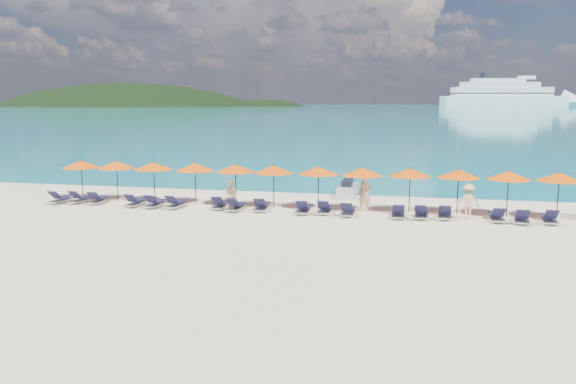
# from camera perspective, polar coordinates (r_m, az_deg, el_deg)

# --- Properties ---
(ground) EXTENTS (1400.00, 1400.00, 0.00)m
(ground) POSITION_cam_1_polar(r_m,az_deg,el_deg) (24.41, -1.52, -3.88)
(ground) COLOR beige
(sea) EXTENTS (1600.00, 1300.00, 0.01)m
(sea) POSITION_cam_1_polar(r_m,az_deg,el_deg) (683.12, 12.09, 8.54)
(sea) COLOR #1FA9B2
(sea) RESTS_ON ground
(headland_main) EXTENTS (374.00, 242.00, 126.50)m
(headland_main) POSITION_cam_1_polar(r_m,az_deg,el_deg) (642.20, -16.09, 4.96)
(headland_main) COLOR black
(headland_main) RESTS_ON ground
(headland_small) EXTENTS (162.00, 126.00, 85.50)m
(headland_small) POSITION_cam_1_polar(r_m,az_deg,el_deg) (604.87, -2.52, 5.36)
(headland_small) COLOR black
(headland_small) RESTS_ON ground
(cruise_ship) EXTENTS (134.77, 50.85, 37.15)m
(cruise_ship) POSITION_cam_1_polar(r_m,az_deg,el_deg) (560.40, 22.18, 8.96)
(cruise_ship) COLOR white
(cruise_ship) RESTS_ON ground
(jetski) EXTENTS (1.05, 2.71, 0.96)m
(jetski) POSITION_cam_1_polar(r_m,az_deg,el_deg) (33.07, 6.06, 0.23)
(jetski) COLOR #B7B7C7
(jetski) RESTS_ON ground
(beachgoer_a) EXTENTS (0.74, 0.58, 1.81)m
(beachgoer_a) POSITION_cam_1_polar(r_m,az_deg,el_deg) (28.58, 7.82, -0.19)
(beachgoer_a) COLOR #DBAD80
(beachgoer_a) RESTS_ON ground
(beachgoer_b) EXTENTS (0.89, 0.80, 1.59)m
(beachgoer_b) POSITION_cam_1_polar(r_m,az_deg,el_deg) (28.71, -5.89, -0.33)
(beachgoer_b) COLOR #DBAD80
(beachgoer_b) RESTS_ON ground
(beachgoer_c) EXTENTS (1.11, 0.56, 1.68)m
(beachgoer_c) POSITION_cam_1_polar(r_m,az_deg,el_deg) (27.89, 17.84, -0.91)
(beachgoer_c) COLOR #DBAD80
(beachgoer_c) RESTS_ON ground
(umbrella_0) EXTENTS (2.10, 2.10, 2.28)m
(umbrella_0) POSITION_cam_1_polar(r_m,az_deg,el_deg) (33.75, -20.27, 2.67)
(umbrella_0) COLOR black
(umbrella_0) RESTS_ON ground
(umbrella_1) EXTENTS (2.10, 2.10, 2.28)m
(umbrella_1) POSITION_cam_1_polar(r_m,az_deg,el_deg) (32.78, -17.03, 2.66)
(umbrella_1) COLOR black
(umbrella_1) RESTS_ON ground
(umbrella_2) EXTENTS (2.10, 2.10, 2.28)m
(umbrella_2) POSITION_cam_1_polar(r_m,az_deg,el_deg) (31.65, -13.49, 2.59)
(umbrella_2) COLOR black
(umbrella_2) RESTS_ON ground
(umbrella_3) EXTENTS (2.10, 2.10, 2.28)m
(umbrella_3) POSITION_cam_1_polar(r_m,az_deg,el_deg) (30.74, -9.43, 2.53)
(umbrella_3) COLOR black
(umbrella_3) RESTS_ON ground
(umbrella_4) EXTENTS (2.10, 2.10, 2.28)m
(umbrella_4) POSITION_cam_1_polar(r_m,az_deg,el_deg) (29.87, -5.36, 2.42)
(umbrella_4) COLOR black
(umbrella_4) RESTS_ON ground
(umbrella_5) EXTENTS (2.10, 2.10, 2.28)m
(umbrella_5) POSITION_cam_1_polar(r_m,az_deg,el_deg) (29.26, -1.46, 2.31)
(umbrella_5) COLOR black
(umbrella_5) RESTS_ON ground
(umbrella_6) EXTENTS (2.10, 2.10, 2.28)m
(umbrella_6) POSITION_cam_1_polar(r_m,az_deg,el_deg) (28.82, 3.11, 2.20)
(umbrella_6) COLOR black
(umbrella_6) RESTS_ON ground
(umbrella_7) EXTENTS (2.10, 2.10, 2.28)m
(umbrella_7) POSITION_cam_1_polar(r_m,az_deg,el_deg) (28.50, 7.55, 2.05)
(umbrella_7) COLOR black
(umbrella_7) RESTS_ON ground
(umbrella_8) EXTENTS (2.10, 2.10, 2.28)m
(umbrella_8) POSITION_cam_1_polar(r_m,az_deg,el_deg) (28.65, 12.31, 1.96)
(umbrella_8) COLOR black
(umbrella_8) RESTS_ON ground
(umbrella_9) EXTENTS (2.10, 2.10, 2.28)m
(umbrella_9) POSITION_cam_1_polar(r_m,az_deg,el_deg) (28.72, 16.95, 1.79)
(umbrella_9) COLOR black
(umbrella_9) RESTS_ON ground
(umbrella_10) EXTENTS (2.10, 2.10, 2.28)m
(umbrella_10) POSITION_cam_1_polar(r_m,az_deg,el_deg) (28.88, 21.51, 1.58)
(umbrella_10) COLOR black
(umbrella_10) RESTS_ON ground
(umbrella_11) EXTENTS (2.10, 2.10, 2.28)m
(umbrella_11) POSITION_cam_1_polar(r_m,az_deg,el_deg) (29.25, 25.87, 1.39)
(umbrella_11) COLOR black
(umbrella_11) RESTS_ON ground
(lounger_0) EXTENTS (0.66, 1.71, 0.66)m
(lounger_0) POSITION_cam_1_polar(r_m,az_deg,el_deg) (33.30, -22.07, -0.62)
(lounger_0) COLOR silver
(lounger_0) RESTS_ON ground
(lounger_1) EXTENTS (0.74, 1.74, 0.66)m
(lounger_1) POSITION_cam_1_polar(r_m,az_deg,el_deg) (32.95, -20.28, -0.61)
(lounger_1) COLOR silver
(lounger_1) RESTS_ON ground
(lounger_2) EXTENTS (0.79, 1.75, 0.66)m
(lounger_2) POSITION_cam_1_polar(r_m,az_deg,el_deg) (32.33, -18.73, -0.70)
(lounger_2) COLOR silver
(lounger_2) RESTS_ON ground
(lounger_3) EXTENTS (0.67, 1.72, 0.66)m
(lounger_3) POSITION_cam_1_polar(r_m,az_deg,el_deg) (30.96, -15.22, -0.96)
(lounger_3) COLOR silver
(lounger_3) RESTS_ON ground
(lounger_4) EXTENTS (0.66, 1.72, 0.66)m
(lounger_4) POSITION_cam_1_polar(r_m,az_deg,el_deg) (30.41, -13.34, -1.07)
(lounger_4) COLOR silver
(lounger_4) RESTS_ON ground
(lounger_5) EXTENTS (0.73, 1.74, 0.66)m
(lounger_5) POSITION_cam_1_polar(r_m,az_deg,el_deg) (29.99, -11.29, -1.14)
(lounger_5) COLOR silver
(lounger_5) RESTS_ON ground
(lounger_6) EXTENTS (0.76, 1.75, 0.66)m
(lounger_6) POSITION_cam_1_polar(r_m,az_deg,el_deg) (29.39, -6.96, -1.23)
(lounger_6) COLOR silver
(lounger_6) RESTS_ON ground
(lounger_7) EXTENTS (0.71, 1.73, 0.66)m
(lounger_7) POSITION_cam_1_polar(r_m,az_deg,el_deg) (28.83, -5.27, -1.41)
(lounger_7) COLOR silver
(lounger_7) RESTS_ON ground
(lounger_8) EXTENTS (0.78, 1.75, 0.66)m
(lounger_8) POSITION_cam_1_polar(r_m,az_deg,el_deg) (28.68, -2.74, -1.44)
(lounger_8) COLOR silver
(lounger_8) RESTS_ON ground
(lounger_9) EXTENTS (0.68, 1.72, 0.66)m
(lounger_9) POSITION_cam_1_polar(r_m,az_deg,el_deg) (28.01, 1.56, -1.69)
(lounger_9) COLOR silver
(lounger_9) RESTS_ON ground
(lounger_10) EXTENTS (0.64, 1.71, 0.66)m
(lounger_10) POSITION_cam_1_polar(r_m,az_deg,el_deg) (28.01, 3.79, -1.70)
(lounger_10) COLOR silver
(lounger_10) RESTS_ON ground
(lounger_11) EXTENTS (0.67, 1.72, 0.66)m
(lounger_11) POSITION_cam_1_polar(r_m,az_deg,el_deg) (27.57, 6.13, -1.91)
(lounger_11) COLOR silver
(lounger_11) RESTS_ON ground
(lounger_12) EXTENTS (0.70, 1.73, 0.66)m
(lounger_12) POSITION_cam_1_polar(r_m,az_deg,el_deg) (27.45, 11.12, -2.08)
(lounger_12) COLOR silver
(lounger_12) RESTS_ON ground
(lounger_13) EXTENTS (0.74, 1.74, 0.66)m
(lounger_13) POSITION_cam_1_polar(r_m,az_deg,el_deg) (27.58, 13.39, -2.11)
(lounger_13) COLOR silver
(lounger_13) RESTS_ON ground
(lounger_14) EXTENTS (0.69, 1.73, 0.66)m
(lounger_14) POSITION_cam_1_polar(r_m,az_deg,el_deg) (27.77, 15.63, -2.12)
(lounger_14) COLOR silver
(lounger_14) RESTS_ON ground
(lounger_15) EXTENTS (0.65, 1.71, 0.66)m
(lounger_15) POSITION_cam_1_polar(r_m,az_deg,el_deg) (27.89, 20.41, -2.32)
(lounger_15) COLOR silver
(lounger_15) RESTS_ON ground
(lounger_16) EXTENTS (0.79, 1.75, 0.66)m
(lounger_16) POSITION_cam_1_polar(r_m,az_deg,el_deg) (27.90, 22.64, -2.45)
(lounger_16) COLOR silver
(lounger_16) RESTS_ON ground
(lounger_17) EXTENTS (0.68, 1.72, 0.66)m
(lounger_17) POSITION_cam_1_polar(r_m,az_deg,el_deg) (28.39, 24.99, -2.41)
(lounger_17) COLOR silver
(lounger_17) RESTS_ON ground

